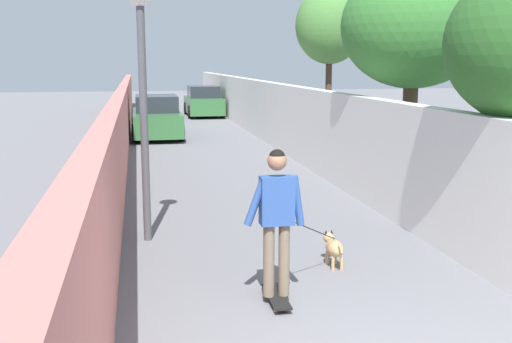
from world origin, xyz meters
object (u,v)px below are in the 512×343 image
skateboard (276,297)px  tree_right_far (330,26)px  person_skateboarder (277,211)px  tree_right_mid (414,27)px  lamp_post (142,65)px  car_near (157,118)px  car_far (204,102)px  dog (333,247)px

skateboard → tree_right_far: bearing=-20.8°
tree_right_far → skateboard: tree_right_far is taller
tree_right_far → person_skateboarder: tree_right_far is taller
tree_right_far → skateboard: (-10.68, 4.05, -3.70)m
tree_right_mid → lamp_post: tree_right_mid is taller
car_near → car_far: (8.39, -2.65, -0.00)m
tree_right_mid → car_near: 12.16m
lamp_post → skateboard: size_ratio=4.89×
skateboard → car_far: car_far is taller
tree_right_mid → lamp_post: 5.99m
tree_right_far → dog: (-9.61, 3.00, -3.49)m
tree_right_far → car_far: bearing=9.2°
tree_right_far → person_skateboarder: bearing=159.2°
tree_right_mid → tree_right_far: tree_right_far is taller
tree_right_far → car_near: bearing=42.6°
person_skateboarder → car_far: size_ratio=0.43×
skateboard → car_near: (15.98, 0.82, 0.65)m
car_near → car_far: 8.80m
lamp_post → skateboard: lamp_post is taller
skateboard → person_skateboarder: person_skateboarder is taller
lamp_post → skateboard: bearing=-153.2°
person_skateboarder → dog: person_skateboarder is taller
person_skateboarder → lamp_post: bearing=26.8°
lamp_post → person_skateboarder: bearing=-153.2°
tree_right_far → person_skateboarder: size_ratio=2.85×
person_skateboarder → car_near: person_skateboarder is taller
skateboard → car_near: size_ratio=0.19×
tree_right_far → lamp_post: size_ratio=1.25×
dog → tree_right_mid: bearing=-36.0°
skateboard → car_far: size_ratio=0.20×
dog → car_near: car_near is taller
tree_right_far → skateboard: size_ratio=6.12×
car_near → person_skateboarder: bearing=-177.1°
tree_right_far → car_near: tree_right_far is taller
skateboard → person_skateboarder: bearing=-166.0°
dog → car_far: car_far is taller
person_skateboarder → dog: bearing=-44.5°
lamp_post → dog: bearing=-125.4°
lamp_post → dog: lamp_post is taller
lamp_post → person_skateboarder: lamp_post is taller
car_near → car_far: size_ratio=1.06×
dog → car_far: 23.33m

